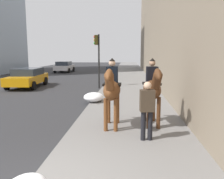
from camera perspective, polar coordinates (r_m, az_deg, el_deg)
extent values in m
ellipsoid|color=brown|center=(7.98, -0.02, -0.14)|extent=(1.51, 0.59, 0.66)
cylinder|color=brown|center=(7.68, 0.88, -6.08)|extent=(0.13, 0.13, 1.07)
cylinder|color=brown|center=(7.70, -1.51, -6.03)|extent=(0.13, 0.13, 1.07)
cylinder|color=brown|center=(8.55, 1.33, -4.54)|extent=(0.13, 0.13, 1.07)
cylinder|color=brown|center=(8.57, -0.82, -4.49)|extent=(0.13, 0.13, 1.07)
cylinder|color=brown|center=(7.17, -0.57, 1.66)|extent=(0.64, 0.29, 0.68)
ellipsoid|color=brown|center=(6.93, -0.74, 3.49)|extent=(0.63, 0.23, 0.49)
cylinder|color=black|center=(8.69, 0.40, -0.05)|extent=(0.28, 0.11, 0.55)
cube|color=black|center=(8.00, 0.01, 1.20)|extent=(0.45, 0.61, 0.08)
cube|color=black|center=(7.96, 0.01, 3.45)|extent=(0.29, 0.39, 0.55)
sphere|color=#D8AD8C|center=(7.94, 0.02, 6.29)|extent=(0.22, 0.22, 0.22)
cone|color=black|center=(7.93, 0.02, 7.16)|extent=(0.20, 0.20, 0.10)
ellipsoid|color=#4C2B16|center=(8.36, 9.46, 0.10)|extent=(1.54, 0.68, 0.66)
cylinder|color=#4C2B16|center=(8.10, 11.01, -5.48)|extent=(0.13, 0.13, 1.06)
cylinder|color=#4C2B16|center=(8.04, 8.76, -5.52)|extent=(0.13, 0.13, 1.06)
cylinder|color=#4C2B16|center=(8.96, 9.86, -4.07)|extent=(0.13, 0.13, 1.06)
cylinder|color=#4C2B16|center=(8.91, 7.83, -4.10)|extent=(0.13, 0.13, 1.06)
cylinder|color=#4C2B16|center=(7.56, 10.54, 1.82)|extent=(0.65, 0.33, 0.68)
ellipsoid|color=#4C2B16|center=(7.33, 10.90, 3.55)|extent=(0.64, 0.27, 0.49)
cylinder|color=black|center=(9.07, 8.67, 0.16)|extent=(0.29, 0.12, 0.55)
cube|color=black|center=(8.38, 9.44, 1.38)|extent=(0.49, 0.63, 0.08)
cube|color=black|center=(8.35, 9.49, 3.52)|extent=(0.31, 0.40, 0.55)
sphere|color=tan|center=(8.32, 9.56, 6.23)|extent=(0.22, 0.22, 0.22)
cone|color=black|center=(8.32, 9.58, 7.05)|extent=(0.22, 0.22, 0.10)
cylinder|color=black|center=(7.01, 7.43, -8.55)|extent=(0.14, 0.14, 0.85)
cylinder|color=black|center=(7.04, 9.05, -8.49)|extent=(0.14, 0.14, 0.85)
cube|color=#3F3326|center=(6.84, 8.38, -2.63)|extent=(0.30, 0.43, 0.62)
sphere|color=#D8AD8C|center=(6.77, 8.46, 0.94)|extent=(0.22, 0.22, 0.22)
cube|color=orange|center=(19.28, -19.50, 2.32)|extent=(4.64, 2.10, 0.60)
cube|color=#262D38|center=(19.48, -19.30, 4.05)|extent=(2.70, 1.79, 0.52)
cylinder|color=black|center=(17.67, -18.19, 0.86)|extent=(0.65, 0.25, 0.64)
cylinder|color=black|center=(18.38, -23.75, 0.85)|extent=(0.65, 0.25, 0.64)
cylinder|color=black|center=(20.33, -15.56, 1.97)|extent=(0.65, 0.25, 0.64)
cylinder|color=black|center=(20.96, -20.52, 1.93)|extent=(0.65, 0.25, 0.64)
cube|color=silver|center=(33.05, -11.26, 5.15)|extent=(3.98, 1.93, 0.60)
cube|color=#262D38|center=(32.79, -11.41, 6.10)|extent=(2.14, 1.68, 0.52)
cylinder|color=black|center=(34.50, -12.19, 4.77)|extent=(0.64, 0.23, 0.64)
cylinder|color=black|center=(34.00, -9.15, 4.80)|extent=(0.64, 0.23, 0.64)
cylinder|color=black|center=(32.17, -13.46, 4.45)|extent=(0.64, 0.23, 0.64)
cylinder|color=black|center=(31.64, -10.22, 4.48)|extent=(0.64, 0.23, 0.64)
cylinder|color=black|center=(17.55, -3.13, 6.61)|extent=(0.12, 0.12, 3.91)
cube|color=#2D280C|center=(17.59, -3.77, 11.68)|extent=(0.20, 0.24, 0.70)
sphere|color=red|center=(17.62, -4.21, 12.38)|extent=(0.14, 0.14, 0.14)
sphere|color=orange|center=(17.60, -4.20, 11.67)|extent=(0.14, 0.14, 0.14)
sphere|color=green|center=(17.59, -4.19, 10.95)|extent=(0.14, 0.14, 0.14)
ellipsoid|color=white|center=(12.42, -4.39, -1.79)|extent=(1.32, 1.02, 0.46)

